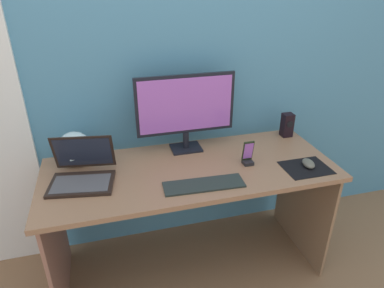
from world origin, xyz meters
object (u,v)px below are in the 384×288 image
Objects in this scene: laptop at (82,173)px; mouse at (308,163)px; fishbowl at (75,148)px; speaker_right at (287,125)px; monitor at (186,108)px; phone_in_dock at (248,156)px; keyboard_external at (204,185)px.

mouse is (1.19, -0.18, -0.02)m from laptop.
laptop is 0.21m from fishbowl.
speaker_right is 1.29m from laptop.
monitor is 0.70m from speaker_right.
monitor reaches higher than speaker_right.
phone_in_dock is at bearing 167.92° from mouse.
speaker_right is at bearing 0.85° from monitor.
laptop is 1.21m from mouse.
speaker_right reaches higher than keyboard_external.
monitor is at bearing 137.65° from phone_in_dock.
laptop is 3.55× the size of mouse.
monitor is 4.15× the size of phone_in_dock.
fishbowl is (-0.63, -0.00, -0.17)m from monitor.
mouse is at bearing 5.57° from keyboard_external.
monitor reaches higher than mouse.
laptop is 2.55× the size of phone_in_dock.
laptop reaches higher than mouse.
fishbowl is 1.36× the size of phone_in_dock.
phone_in_dock is at bearing -145.07° from speaker_right.
phone_in_dock is (-0.39, -0.27, -0.03)m from speaker_right.
keyboard_external is 4.09× the size of mouse.
mouse is at bearing -101.68° from speaker_right.
fishbowl is (-0.04, 0.20, 0.04)m from laptop.
keyboard_external is 0.61m from mouse.
monitor is at bearing 156.43° from mouse.
fishbowl is at bearing 149.80° from keyboard_external.
keyboard_external is at bearing -148.72° from speaker_right.
fishbowl is 0.46× the size of keyboard_external.
phone_in_dock is at bearing 29.08° from keyboard_external.
laptop is at bearing -179.59° from mouse.
speaker_right is at bearing 9.40° from laptop.
keyboard_external is (-0.01, -0.41, -0.26)m from monitor.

